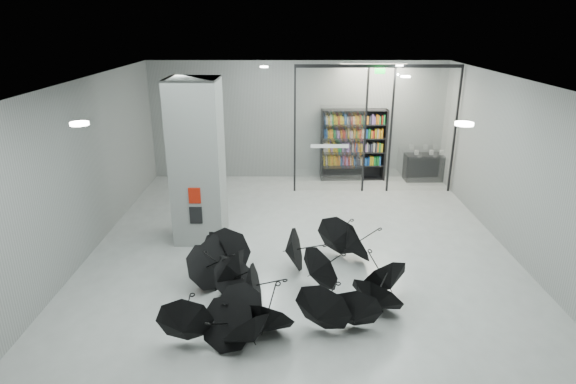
{
  "coord_description": "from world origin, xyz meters",
  "views": [
    {
      "loc": [
        -0.27,
        -9.11,
        5.24
      ],
      "look_at": [
        -0.3,
        1.5,
        1.4
      ],
      "focal_mm": 29.71,
      "sensor_mm": 36.0,
      "label": 1
    }
  ],
  "objects_px": {
    "bookshelf": "(353,145)",
    "umbrella_cluster": "(277,286)",
    "shop_counter": "(427,167)",
    "column": "(198,162)"
  },
  "relations": [
    {
      "from": "bookshelf",
      "to": "umbrella_cluster",
      "type": "xyz_separation_m",
      "value": [
        -2.42,
        -7.68,
        -0.9
      ]
    },
    {
      "from": "bookshelf",
      "to": "shop_counter",
      "type": "relative_size",
      "value": 1.6
    },
    {
      "from": "column",
      "to": "bookshelf",
      "type": "height_order",
      "value": "column"
    },
    {
      "from": "bookshelf",
      "to": "shop_counter",
      "type": "xyz_separation_m",
      "value": [
        2.56,
        -0.13,
        -0.76
      ]
    },
    {
      "from": "shop_counter",
      "to": "umbrella_cluster",
      "type": "height_order",
      "value": "umbrella_cluster"
    },
    {
      "from": "umbrella_cluster",
      "to": "column",
      "type": "bearing_deg",
      "value": 124.27
    },
    {
      "from": "bookshelf",
      "to": "column",
      "type": "bearing_deg",
      "value": -135.11
    },
    {
      "from": "column",
      "to": "bookshelf",
      "type": "relative_size",
      "value": 1.64
    },
    {
      "from": "column",
      "to": "shop_counter",
      "type": "relative_size",
      "value": 2.63
    },
    {
      "from": "bookshelf",
      "to": "umbrella_cluster",
      "type": "relative_size",
      "value": 0.47
    }
  ]
}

